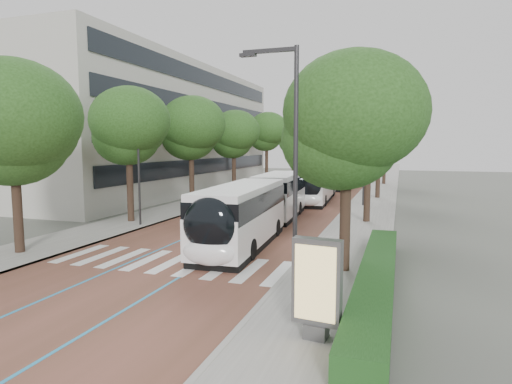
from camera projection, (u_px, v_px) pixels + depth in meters
ground at (155, 269)px, 18.24m from camera, size 160.00×160.00×0.00m
road at (321, 185)px, 55.90m from camera, size 11.00×140.00×0.02m
sidewalk_left at (267, 183)px, 58.28m from camera, size 4.00×140.00×0.12m
sidewalk_right at (381, 187)px, 53.50m from camera, size 4.00×140.00×0.12m
kerb_left at (280, 184)px, 57.68m from camera, size 0.20×140.00×0.14m
kerb_right at (365, 186)px, 54.10m from camera, size 0.20×140.00×0.14m
zebra_crossing at (171, 262)px, 19.11m from camera, size 10.55×3.60×0.01m
lane_line_left at (309, 185)px, 56.41m from camera, size 0.12×126.00×0.01m
lane_line_right at (333, 186)px, 55.38m from camera, size 0.12×126.00×0.01m
office_building at (139, 130)px, 50.05m from camera, size 18.11×40.00×14.00m
hedge at (377, 278)px, 15.28m from camera, size 1.20×14.00×0.80m
streetlight_near at (290, 159)px, 12.78m from camera, size 1.82×0.20×8.00m
streetlight_far at (362, 150)px, 36.32m from camera, size 1.82×0.20×8.00m
lamp_post_left at (139, 163)px, 27.27m from camera, size 0.14×0.14×8.00m
trees_left at (212, 134)px, 40.95m from camera, size 6.14×60.63×9.09m
trees_right at (375, 131)px, 34.20m from camera, size 5.64×47.25×9.24m
lead_bus at (260, 206)px, 25.57m from camera, size 3.68×18.52×3.20m
bus_queued_0 at (316, 184)px, 40.04m from camera, size 3.19×12.52×3.20m
bus_queued_1 at (340, 175)px, 52.74m from camera, size 3.08×12.50×3.20m
bus_queued_2 at (348, 169)px, 65.66m from camera, size 3.27×12.53×3.20m
ad_panel at (317, 286)px, 11.25m from camera, size 1.33×0.56×2.70m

